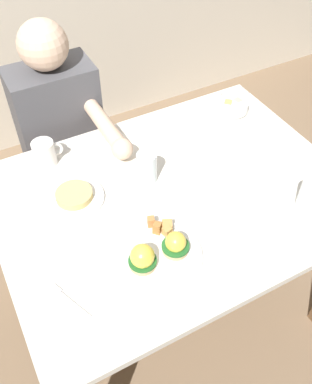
% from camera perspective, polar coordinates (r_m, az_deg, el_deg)
% --- Properties ---
extents(ground_plane, '(6.00, 6.00, 0.00)m').
position_cam_1_polar(ground_plane, '(2.06, 1.78, -14.39)').
color(ground_plane, '#7F664C').
extents(dining_table, '(1.20, 0.90, 0.74)m').
position_cam_1_polar(dining_table, '(1.53, 2.32, -2.85)').
color(dining_table, white).
rests_on(dining_table, ground_plane).
extents(eggs_benedict_plate, '(0.27, 0.27, 0.09)m').
position_cam_1_polar(eggs_benedict_plate, '(1.26, 0.22, -8.22)').
color(eggs_benedict_plate, white).
rests_on(eggs_benedict_plate, dining_table).
extents(fruit_bowl, '(0.12, 0.12, 0.06)m').
position_cam_1_polar(fruit_bowl, '(1.82, 10.47, 11.34)').
color(fruit_bowl, white).
rests_on(fruit_bowl, dining_table).
extents(coffee_mug, '(0.11, 0.08, 0.09)m').
position_cam_1_polar(coffee_mug, '(1.58, -14.78, 5.19)').
color(coffee_mug, white).
rests_on(coffee_mug, dining_table).
extents(fork, '(0.08, 0.15, 0.00)m').
position_cam_1_polar(fork, '(1.23, -11.92, -14.02)').
color(fork, silver).
rests_on(fork, dining_table).
extents(water_glass_near, '(0.08, 0.08, 0.13)m').
position_cam_1_polar(water_glass_near, '(1.45, 20.09, -0.80)').
color(water_glass_near, silver).
rests_on(water_glass_near, dining_table).
extents(water_glass_far, '(0.07, 0.07, 0.12)m').
position_cam_1_polar(water_glass_far, '(1.46, -1.26, 3.16)').
color(water_glass_far, silver).
rests_on(water_glass_far, dining_table).
extents(side_plate, '(0.20, 0.20, 0.04)m').
position_cam_1_polar(side_plate, '(1.45, -10.94, -0.65)').
color(side_plate, white).
rests_on(side_plate, dining_table).
extents(diner_person, '(0.34, 0.54, 1.14)m').
position_cam_1_polar(diner_person, '(1.88, -12.38, 7.70)').
color(diner_person, '#33333D').
rests_on(diner_person, ground_plane).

